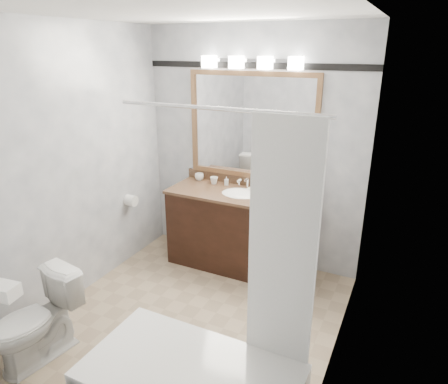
{
  "coord_description": "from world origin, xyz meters",
  "views": [
    {
      "loc": [
        1.54,
        -2.53,
        2.27
      ],
      "look_at": [
        0.14,
        0.35,
        1.11
      ],
      "focal_mm": 32.0,
      "sensor_mm": 36.0,
      "label": 1
    }
  ],
  "objects": [
    {
      "name": "vanity_light_bar",
      "position": [
        0.0,
        1.23,
        2.13
      ],
      "size": [
        1.02,
        0.14,
        0.12
      ],
      "color": "silver",
      "rests_on": "room"
    },
    {
      "name": "soap_bottle_a",
      "position": [
        -0.25,
        1.2,
        0.9
      ],
      "size": [
        0.06,
        0.06,
        0.09
      ],
      "primitive_type": "imported",
      "rotation": [
        0.0,
        0.0,
        0.38
      ],
      "color": "white",
      "rests_on": "vanity"
    },
    {
      "name": "toilet",
      "position": [
        -0.82,
        -0.92,
        0.34
      ],
      "size": [
        0.48,
        0.72,
        0.68
      ],
      "primitive_type": "imported",
      "rotation": [
        0.0,
        0.0,
        -0.16
      ],
      "color": "white",
      "rests_on": "ground"
    },
    {
      "name": "room",
      "position": [
        0.0,
        0.0,
        1.25
      ],
      "size": [
        2.42,
        2.62,
        2.52
      ],
      "color": "tan",
      "rests_on": "ground"
    },
    {
      "name": "cup_left",
      "position": [
        -0.6,
        1.22,
        0.89
      ],
      "size": [
        0.13,
        0.13,
        0.08
      ],
      "primitive_type": "imported",
      "rotation": [
        0.0,
        0.0,
        0.38
      ],
      "color": "white",
      "rests_on": "vanity"
    },
    {
      "name": "cup_right",
      "position": [
        -0.38,
        1.17,
        0.89
      ],
      "size": [
        0.1,
        0.1,
        0.08
      ],
      "primitive_type": "imported",
      "rotation": [
        0.0,
        0.0,
        -0.29
      ],
      "color": "white",
      "rests_on": "vanity"
    },
    {
      "name": "tp_roll",
      "position": [
        -1.14,
        0.66,
        0.7
      ],
      "size": [
        0.11,
        0.12,
        0.12
      ],
      "primitive_type": "cylinder",
      "rotation": [
        0.0,
        1.57,
        0.0
      ],
      "color": "white",
      "rests_on": "room"
    },
    {
      "name": "soap_bottle_b",
      "position": [
        0.18,
        1.16,
        0.89
      ],
      "size": [
        0.08,
        0.08,
        0.08
      ],
      "primitive_type": "imported",
      "rotation": [
        0.0,
        0.0,
        -0.25
      ],
      "color": "white",
      "rests_on": "vanity"
    },
    {
      "name": "vanity",
      "position": [
        0.0,
        1.02,
        0.44
      ],
      "size": [
        1.53,
        0.58,
        0.97
      ],
      "color": "black",
      "rests_on": "ground"
    },
    {
      "name": "soap_bar",
      "position": [
        0.08,
        1.13,
        0.86
      ],
      "size": [
        0.09,
        0.06,
        0.03
      ],
      "primitive_type": "cube",
      "rotation": [
        0.0,
        0.0,
        -0.1
      ],
      "color": "beige",
      "rests_on": "vanity"
    },
    {
      "name": "coffee_maker",
      "position": [
        0.62,
        1.02,
        1.02
      ],
      "size": [
        0.17,
        0.21,
        0.33
      ],
      "rotation": [
        0.0,
        0.0,
        -0.22
      ],
      "color": "black",
      "rests_on": "vanity"
    },
    {
      "name": "mirror",
      "position": [
        0.0,
        1.28,
        1.5
      ],
      "size": [
        1.4,
        0.04,
        1.1
      ],
      "color": "#936842",
      "rests_on": "room"
    },
    {
      "name": "tissue_box",
      "position": [
        -0.82,
        -1.12,
        0.73
      ],
      "size": [
        0.26,
        0.17,
        0.1
      ],
      "primitive_type": "cube",
      "rotation": [
        0.0,
        0.0,
        0.16
      ],
      "color": "white",
      "rests_on": "toilet"
    },
    {
      "name": "accent_stripe",
      "position": [
        0.0,
        1.29,
        2.1
      ],
      "size": [
        2.4,
        0.01,
        0.06
      ],
      "primitive_type": "cube",
      "color": "black",
      "rests_on": "room"
    }
  ]
}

